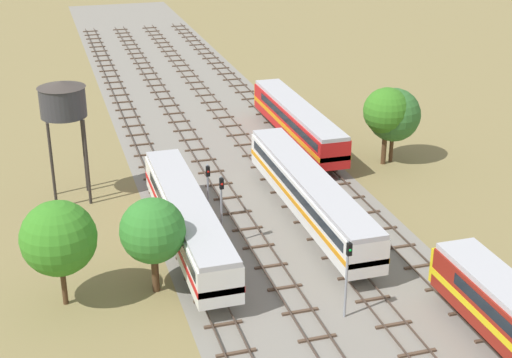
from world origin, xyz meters
TOP-DOWN VIEW (x-y plane):
  - ground_plane at (0.00, 56.00)m, footprint 480.00×480.00m
  - ballast_bed at (0.00, 56.00)m, footprint 18.94×176.00m
  - track_far_left at (-7.47, 57.00)m, footprint 2.40×126.00m
  - track_left at (-2.49, 57.00)m, footprint 2.40×126.00m
  - track_centre_left at (2.49, 57.00)m, footprint 2.40×126.00m
  - track_centre at (7.47, 57.00)m, footprint 2.40×126.00m
  - diesel_railcar_far_left_near at (-7.47, 38.69)m, footprint 2.96×20.50m
  - passenger_coach_centre_left_mid at (2.49, 40.38)m, footprint 2.96×22.00m
  - diesel_railcar_centre_midfar at (7.47, 57.20)m, footprint 2.96×20.50m
  - water_tower at (-14.97, 50.25)m, footprint 3.85×3.85m
  - signal_post_nearest at (-4.98, 42.81)m, footprint 0.28×0.47m
  - signal_post_near at (-4.98, 38.50)m, footprint 0.28×0.47m
  - signal_post_mid at (0.00, 27.22)m, footprint 0.28×0.47m
  - lineside_tree_0 at (13.52, 50.05)m, footprint 4.33×4.33m
  - lineside_tree_1 at (14.45, 50.40)m, footprint 4.96×4.96m
  - lineside_tree_2 at (-16.52, 33.78)m, footprint 4.76×4.76m
  - lineside_tree_3 at (-10.71, 33.69)m, footprint 4.27×4.27m

SIDE VIEW (x-z plane):
  - ground_plane at x=0.00m, z-range 0.00..0.00m
  - ballast_bed at x=0.00m, z-range 0.00..0.01m
  - track_far_left at x=-7.47m, z-range -0.01..0.28m
  - track_left at x=-2.49m, z-range -0.01..0.28m
  - track_centre_left at x=2.49m, z-range -0.01..0.28m
  - track_centre at x=7.47m, z-range -0.01..0.28m
  - diesel_railcar_far_left_near at x=-7.47m, z-range 0.70..4.50m
  - diesel_railcar_centre_midfar at x=7.47m, z-range 0.70..4.50m
  - passenger_coach_centre_left_mid at x=2.49m, z-range 0.71..4.51m
  - signal_post_nearest at x=-4.98m, z-range 0.68..5.48m
  - signal_post_mid at x=0.00m, z-range 0.72..6.06m
  - signal_post_near at x=-4.98m, z-range 0.74..6.29m
  - lineside_tree_3 at x=-10.71m, z-range 1.12..7.68m
  - lineside_tree_1 at x=14.45m, z-range 1.06..8.14m
  - lineside_tree_2 at x=-16.52m, z-range 1.15..8.24m
  - lineside_tree_0 at x=13.52m, z-range 1.47..8.80m
  - water_tower at x=-14.97m, z-range 3.45..13.64m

